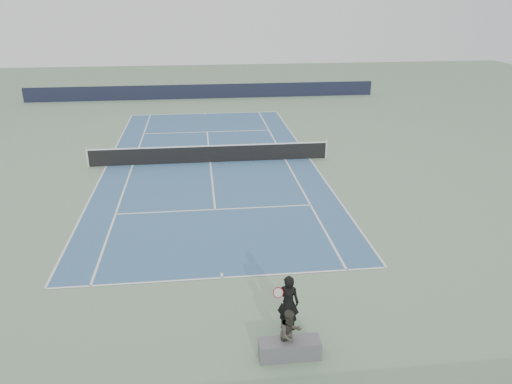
{
  "coord_description": "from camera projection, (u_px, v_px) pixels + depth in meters",
  "views": [
    {
      "loc": [
        -0.54,
        -25.76,
        8.5
      ],
      "look_at": [
        1.63,
        -7.33,
        1.1
      ],
      "focal_mm": 35.0,
      "sensor_mm": 36.0,
      "label": 1
    }
  ],
  "objects": [
    {
      "name": "ground",
      "position": [
        210.0,
        162.0,
        26.97
      ],
      "size": [
        80.0,
        80.0,
        0.0
      ],
      "primitive_type": "plane",
      "color": "gray"
    },
    {
      "name": "tennis_player",
      "position": [
        288.0,
        302.0,
        13.33
      ],
      "size": [
        0.81,
        0.6,
        1.63
      ],
      "color": "black",
      "rests_on": "ground"
    },
    {
      "name": "windscreen_far",
      "position": [
        203.0,
        91.0,
        43.25
      ],
      "size": [
        30.0,
        0.25,
        1.2
      ],
      "primitive_type": "cube",
      "color": "black",
      "rests_on": "ground"
    },
    {
      "name": "court_surface",
      "position": [
        210.0,
        162.0,
        26.97
      ],
      "size": [
        10.97,
        23.77,
        0.01
      ],
      "primitive_type": "cube",
      "color": "#395F87",
      "rests_on": "ground"
    },
    {
      "name": "tennis_ball",
      "position": [
        311.0,
        342.0,
        13.01
      ],
      "size": [
        0.07,
        0.07,
        0.07
      ],
      "primitive_type": "sphere",
      "color": "#BFE62F",
      "rests_on": "ground"
    },
    {
      "name": "spectator_bench",
      "position": [
        290.0,
        341.0,
        12.36
      ],
      "size": [
        1.61,
        1.05,
        1.36
      ],
      "color": "#5C5B60",
      "rests_on": "ground"
    },
    {
      "name": "tennis_net",
      "position": [
        210.0,
        154.0,
        26.78
      ],
      "size": [
        12.9,
        0.1,
        1.07
      ],
      "color": "silver",
      "rests_on": "ground"
    }
  ]
}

